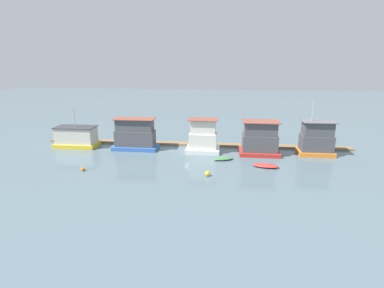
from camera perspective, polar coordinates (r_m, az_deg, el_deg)
ground_plane at (r=47.58m, az=0.13°, el=-1.30°), size 200.00×200.00×0.00m
dock_walkway at (r=50.86m, az=0.55°, el=0.02°), size 51.00×1.74×0.30m
houseboat_yellow at (r=53.00m, az=-21.15°, el=1.23°), size 6.79×3.61×6.49m
houseboat_blue at (r=48.77m, az=-10.78°, el=1.61°), size 7.13×3.37×5.05m
houseboat_white at (r=46.49m, az=2.12°, el=1.22°), size 5.17×3.65×5.25m
houseboat_red at (r=46.45m, az=12.79°, el=0.90°), size 6.02×4.01×5.16m
houseboat_orange at (r=48.87m, az=22.63°, el=0.83°), size 5.21×3.46×8.03m
dinghy_green at (r=43.46m, az=5.98°, el=-2.79°), size 3.13×2.06×0.40m
dinghy_red at (r=41.52m, az=13.86°, el=-4.02°), size 3.64×2.00×0.48m
buoy_yellow at (r=37.45m, az=2.98°, el=-5.62°), size 0.66×0.66×0.66m
buoy_orange at (r=41.58m, az=-20.04°, el=-4.52°), size 0.47×0.47×0.47m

